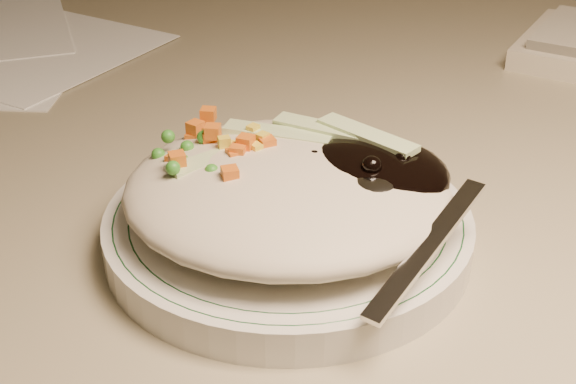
# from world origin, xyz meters

# --- Properties ---
(desk) EXTENTS (1.40, 0.70, 0.74)m
(desk) POSITION_xyz_m (0.00, 1.38, 0.54)
(desk) COLOR gray
(desk) RESTS_ON ground
(plate) EXTENTS (0.22, 0.22, 0.02)m
(plate) POSITION_xyz_m (-0.05, 1.19, 0.75)
(plate) COLOR silver
(plate) RESTS_ON desk
(plate_rim) EXTENTS (0.21, 0.21, 0.00)m
(plate_rim) POSITION_xyz_m (-0.05, 1.19, 0.76)
(plate_rim) COLOR #144723
(plate_rim) RESTS_ON plate
(meal) EXTENTS (0.21, 0.19, 0.05)m
(meal) POSITION_xyz_m (-0.05, 1.19, 0.78)
(meal) COLOR beige
(meal) RESTS_ON plate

